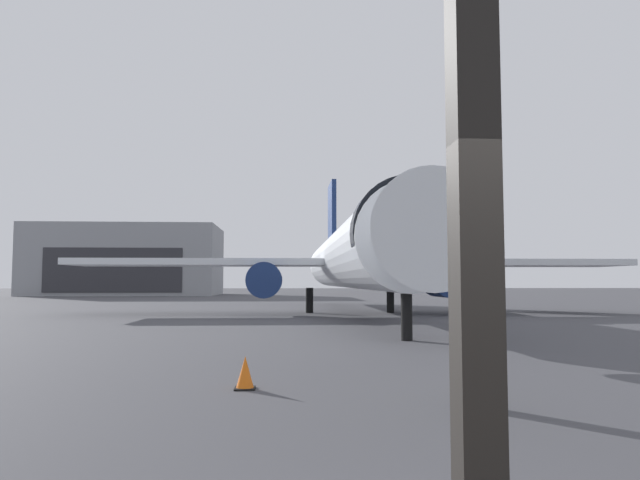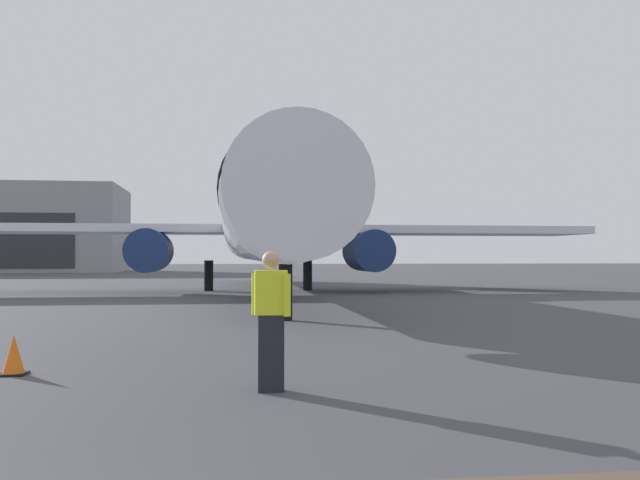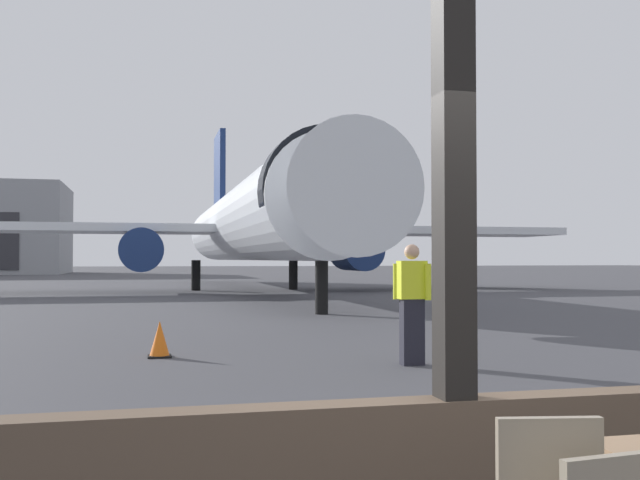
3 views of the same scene
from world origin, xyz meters
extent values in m
plane|color=#424247|center=(0.00, 40.00, 0.00)|extent=(220.00, 220.00, 0.00)
cube|color=brown|center=(0.00, 0.00, 0.36)|extent=(8.23, 0.24, 0.71)
cube|color=black|center=(0.00, 0.00, 1.85)|extent=(0.20, 0.20, 3.70)
cube|color=gray|center=(-0.29, -1.52, 0.71)|extent=(0.40, 0.11, 0.44)
cylinder|color=silver|center=(2.94, 30.61, 3.22)|extent=(3.49, 31.86, 3.49)
cone|color=silver|center=(2.94, 13.38, 3.22)|extent=(3.32, 2.60, 3.32)
cylinder|color=black|center=(2.94, 15.28, 3.37)|extent=(3.56, 0.90, 3.56)
cube|color=silver|center=(-5.37, 30.64, 2.92)|extent=(14.86, 4.20, 0.36)
cube|color=silver|center=(11.24, 30.64, 2.92)|extent=(14.86, 4.20, 0.36)
cylinder|color=navy|center=(-2.01, 29.24, 1.92)|extent=(1.90, 3.20, 1.90)
cylinder|color=navy|center=(7.88, 29.24, 1.92)|extent=(1.90, 3.20, 1.90)
cube|color=navy|center=(2.94, 45.03, 7.36)|extent=(0.36, 4.40, 5.20)
cylinder|color=black|center=(2.94, 15.58, 0.73)|extent=(0.36, 0.36, 1.47)
cylinder|color=black|center=(0.54, 31.64, 0.73)|extent=(0.44, 0.44, 1.47)
cylinder|color=black|center=(5.34, 31.64, 0.73)|extent=(0.44, 0.44, 1.47)
cube|color=black|center=(1.96, 5.93, 0.47)|extent=(0.32, 0.20, 0.95)
cube|color=yellow|center=(1.96, 5.93, 1.23)|extent=(0.40, 0.22, 0.55)
sphere|color=tan|center=(1.96, 5.93, 1.63)|extent=(0.22, 0.22, 0.22)
cylinder|color=yellow|center=(2.15, 5.78, 1.20)|extent=(0.09, 0.09, 0.52)
cylinder|color=yellow|center=(1.77, 6.08, 1.20)|extent=(0.09, 0.09, 0.52)
cone|color=orange|center=(-1.56, 7.63, 0.28)|extent=(0.32, 0.32, 0.57)
cube|color=black|center=(-1.56, 7.63, 0.01)|extent=(0.36, 0.36, 0.03)
camera|label=1|loc=(-0.87, -2.61, 1.86)|focal=32.61mm
camera|label=2|loc=(1.43, -2.86, 1.68)|focal=39.73mm
camera|label=3|loc=(-1.76, -3.98, 1.53)|focal=40.88mm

